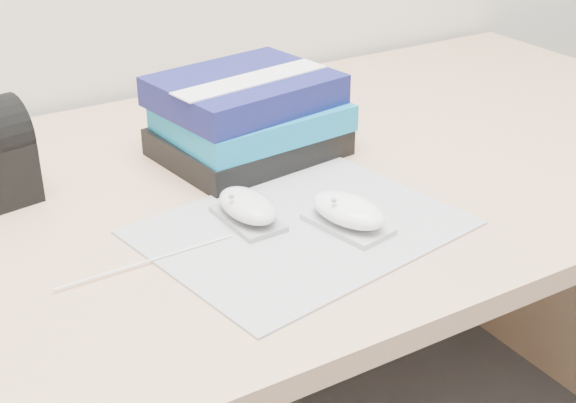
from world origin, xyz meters
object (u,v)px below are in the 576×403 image
desk (260,287)px  book_stack (248,117)px  mouse_front (348,213)px  mouse_rear (248,208)px

desk → book_stack: bearing=127.9°
desk → book_stack: 0.30m
mouse_front → mouse_rear: bearing=142.0°
desk → mouse_rear: mouse_rear is taller
mouse_rear → mouse_front: (0.10, -0.08, 0.00)m
desk → mouse_rear: (-0.11, -0.18, 0.26)m
desk → mouse_front: bearing=-93.5°
mouse_rear → mouse_front: mouse_front is taller
desk → mouse_front: (-0.02, -0.26, 0.26)m
mouse_rear → mouse_front: 0.13m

